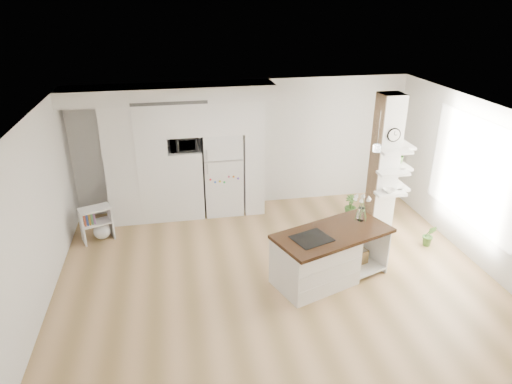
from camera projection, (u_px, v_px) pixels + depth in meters
floor at (276, 279)px, 7.45m from camera, size 7.00×6.00×0.01m
room at (278, 173)px, 6.70m from camera, size 7.04×6.04×2.72m
cabinet_wall at (175, 146)px, 8.99m from camera, size 4.00×0.71×2.70m
refrigerator at (223, 172)px, 9.42m from camera, size 0.78×0.69×1.75m
column at (390, 168)px, 8.33m from camera, size 0.69×0.90×2.70m
window at (474, 172)px, 7.71m from camera, size 0.00×2.40×2.40m
pendant_light at (383, 146)px, 7.02m from camera, size 0.12×0.12×0.10m
kitchen_island at (321, 257)px, 7.22m from camera, size 2.06×1.47×1.41m
bookshelf at (98, 226)px, 8.53m from camera, size 0.63×0.50×0.66m
floor_plant_a at (429, 235)px, 8.34m from camera, size 0.29×0.27×0.43m
floor_plant_b at (351, 205)px, 9.50m from camera, size 0.29×0.29×0.44m
microwave at (184, 143)px, 8.96m from camera, size 0.54×0.37×0.30m
shelf_plant at (399, 155)px, 8.45m from camera, size 0.27×0.23×0.30m
decor_bowl at (389, 191)px, 8.25m from camera, size 0.22×0.22×0.05m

